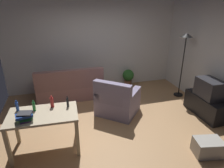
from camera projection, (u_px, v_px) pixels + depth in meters
name	position (u px, v px, depth m)	size (l,w,h in m)	color
ground_plane	(114.00, 123.00, 4.55)	(5.20, 4.40, 0.02)	tan
wall_rear	(94.00, 45.00, 5.98)	(5.20, 0.10, 2.70)	silver
wall_right	(219.00, 58.00, 4.67)	(0.10, 4.40, 2.70)	silver
couch	(70.00, 88.00, 5.63)	(1.81, 0.84, 0.92)	#996B66
tv_stand	(206.00, 106.00, 4.79)	(0.44, 1.10, 0.48)	black
tv	(209.00, 88.00, 4.61)	(0.41, 0.60, 0.44)	#2D2D33
torchiere_lamp	(185.00, 48.00, 5.33)	(0.32, 0.32, 1.81)	black
desk	(43.00, 119.00, 3.51)	(1.23, 0.75, 0.76)	#C6B28E
potted_plant	(128.00, 77.00, 6.36)	(0.36, 0.36, 0.57)	brown
armchair	(117.00, 102.00, 4.81)	(1.23, 1.22, 0.92)	gray
storage_box	(208.00, 147.00, 3.56)	(0.48, 0.34, 0.30)	#A8A399
bottle_blue	(17.00, 106.00, 3.52)	(0.05, 0.05, 0.21)	#2347A3
bottle_green	(34.00, 106.00, 3.52)	(0.05, 0.05, 0.20)	#1E722D
bottle_red	(52.00, 102.00, 3.65)	(0.06, 0.06, 0.23)	#AD2323
bottle_dark	(68.00, 102.00, 3.65)	(0.04, 0.04, 0.22)	black
book_stack	(25.00, 117.00, 3.22)	(0.29, 0.23, 0.15)	#593372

